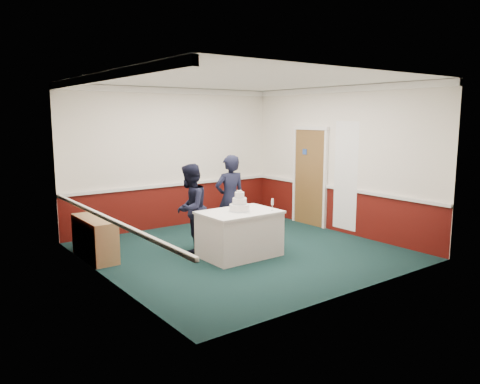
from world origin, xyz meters
TOP-DOWN VIEW (x-y plane):
  - ground at (0.00, 0.00)m, footprint 5.00×5.00m
  - room_shell at (0.08, 0.61)m, footprint 5.00×5.00m
  - sideboard at (-2.28, 1.15)m, footprint 0.41×1.20m
  - cake_table at (-0.23, -0.21)m, footprint 1.32×0.92m
  - wedding_cake at (-0.23, -0.21)m, footprint 0.35×0.35m
  - cake_knife at (-0.26, -0.41)m, footprint 0.08×0.21m
  - champagne_flute at (0.27, -0.49)m, footprint 0.05×0.05m
  - person_man at (-0.76, 0.53)m, footprint 0.97×0.94m
  - person_woman at (0.17, 0.63)m, footprint 0.66×0.49m

SIDE VIEW (x-z plane):
  - ground at x=0.00m, z-range 0.00..0.00m
  - sideboard at x=-2.28m, z-range 0.00..0.70m
  - cake_table at x=-0.23m, z-range 0.01..0.80m
  - person_man at x=-0.76m, z-range 0.00..1.58m
  - cake_knife at x=-0.26m, z-range 0.79..0.79m
  - person_woman at x=0.17m, z-range 0.00..1.68m
  - wedding_cake at x=-0.23m, z-range 0.72..1.08m
  - champagne_flute at x=0.27m, z-range 0.83..1.03m
  - room_shell at x=0.08m, z-range 0.47..3.47m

